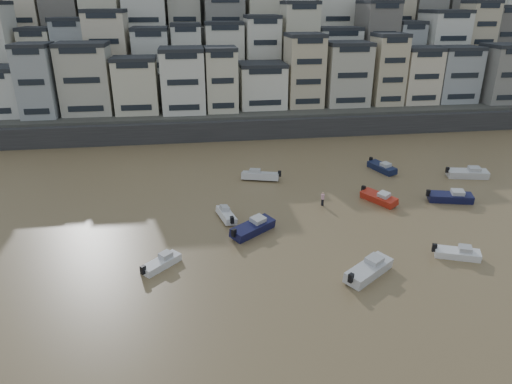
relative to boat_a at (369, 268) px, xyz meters
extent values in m
cube|color=#38383A|center=(-2.55, 46.65, 0.93)|extent=(140.00, 3.00, 3.50)
cube|color=#4C4C47|center=(2.45, 53.65, 1.18)|extent=(140.00, 14.00, 4.00)
cube|color=#4C4C47|center=(2.45, 65.65, 4.18)|extent=(140.00, 14.00, 10.00)
cube|color=#4C4C47|center=(2.45, 77.65, 8.18)|extent=(140.00, 14.00, 18.00)
cube|color=#4C4C47|center=(2.45, 89.65, 12.18)|extent=(140.00, 16.00, 26.00)
cube|color=#4C4C47|center=(2.45, 103.65, 15.18)|extent=(140.00, 18.00, 32.00)
camera|label=1|loc=(-15.31, -33.58, 22.27)|focal=32.00mm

